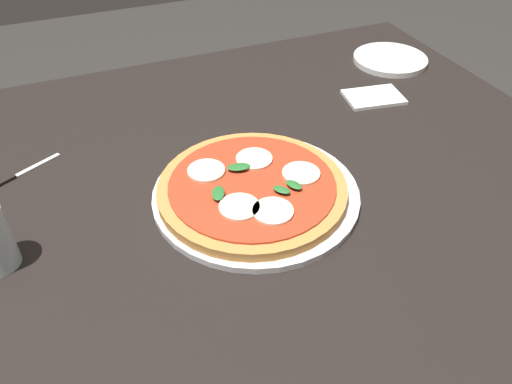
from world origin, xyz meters
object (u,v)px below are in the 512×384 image
Objects in this scene: pizza at (252,188)px; knife at (11,178)px; napkin at (374,97)px; dining_table at (237,212)px; serving_tray at (256,194)px; plate_white at (390,59)px.

pizza is 2.22× the size of knife.
dining_table is at bearing -158.36° from napkin.
serving_tray is at bearing -150.46° from napkin.
serving_tray reaches higher than dining_table.
plate_white is 0.21m from napkin.
dining_table is at bearing 97.02° from pizza.
plate_white is 1.28× the size of knife.
serving_tray is 0.02m from pizza.
serving_tray is 2.82× the size of napkin.
knife is at bearing 179.88° from napkin.
napkin reaches higher than dining_table.
napkin is at bearing -0.12° from knife.
napkin is (0.39, 0.22, -0.00)m from serving_tray.
serving_tray is at bearing 13.03° from pizza.
plate_white reaches higher than knife.
pizza reaches higher than serving_tray.
dining_table is 0.64m from plate_white.
napkin is (0.40, 0.22, -0.02)m from pizza.
serving_tray reaches higher than knife.
knife is at bearing 151.11° from serving_tray.
dining_table is 3.85× the size of serving_tray.
pizza reaches higher than napkin.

